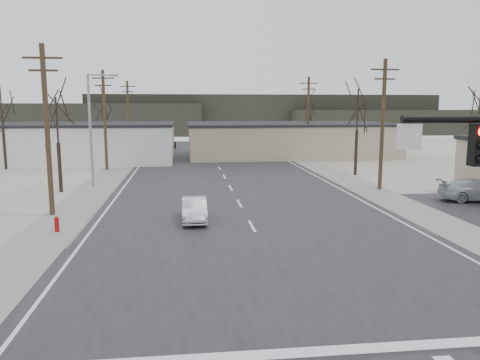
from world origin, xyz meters
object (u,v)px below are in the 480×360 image
object	(u,v)px
sedan_crossing	(194,209)
car_parked_silver	(478,190)
car_far_b	(168,144)
fire_hydrant	(57,224)
car_far_a	(207,150)

from	to	relation	value
sedan_crossing	car_parked_silver	bearing A→B (deg)	9.35
car_far_b	car_parked_silver	world-z (taller)	car_far_b
fire_hydrant	car_parked_silver	bearing A→B (deg)	10.66
car_parked_silver	car_far_a	bearing A→B (deg)	36.31
car_parked_silver	car_far_b	bearing A→B (deg)	36.45
car_far_a	car_parked_silver	distance (m)	36.20
sedan_crossing	car_far_a	world-z (taller)	car_far_a
car_parked_silver	sedan_crossing	bearing A→B (deg)	108.14
sedan_crossing	car_far_a	distance (m)	35.42
fire_hydrant	car_parked_silver	distance (m)	27.04
fire_hydrant	car_far_b	world-z (taller)	car_far_b
sedan_crossing	car_far_b	bearing A→B (deg)	93.22
car_far_b	car_far_a	bearing A→B (deg)	-51.82
fire_hydrant	car_far_a	size ratio (longest dim) A/B	0.18
car_far_a	car_far_b	world-z (taller)	car_far_b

